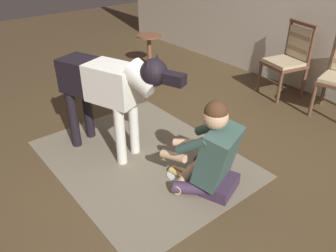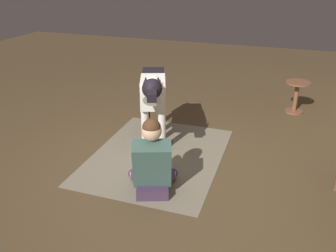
{
  "view_description": "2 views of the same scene",
  "coord_description": "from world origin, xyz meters",
  "px_view_note": "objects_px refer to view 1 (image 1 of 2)",
  "views": [
    {
      "loc": [
        2.14,
        -1.53,
        2.0
      ],
      "look_at": [
        0.24,
        0.02,
        0.57
      ],
      "focal_mm": 35.92,
      "sensor_mm": 36.0,
      "label": 1
    },
    {
      "loc": [
        3.59,
        1.45,
        2.29
      ],
      "look_at": [
        -0.09,
        0.2,
        0.48
      ],
      "focal_mm": 37.84,
      "sensor_mm": 36.0,
      "label": 2
    }
  ],
  "objects_px": {
    "dining_chair_left_of_pair": "(290,56)",
    "person_sitting_on_floor": "(212,155)",
    "round_side_table": "(149,48)",
    "large_dog": "(109,86)",
    "hot_dog_on_plate": "(178,173)"
  },
  "relations": [
    {
      "from": "dining_chair_left_of_pair",
      "to": "person_sitting_on_floor",
      "type": "xyz_separation_m",
      "value": [
        0.77,
        -2.25,
        -0.19
      ]
    },
    {
      "from": "round_side_table",
      "to": "large_dog",
      "type": "bearing_deg",
      "value": -44.39
    },
    {
      "from": "large_dog",
      "to": "hot_dog_on_plate",
      "type": "bearing_deg",
      "value": 20.1
    },
    {
      "from": "dining_chair_left_of_pair",
      "to": "person_sitting_on_floor",
      "type": "relative_size",
      "value": 1.15
    },
    {
      "from": "dining_chair_left_of_pair",
      "to": "person_sitting_on_floor",
      "type": "bearing_deg",
      "value": -71.11
    },
    {
      "from": "large_dog",
      "to": "round_side_table",
      "type": "relative_size",
      "value": 2.72
    },
    {
      "from": "person_sitting_on_floor",
      "to": "large_dog",
      "type": "distance_m",
      "value": 1.15
    },
    {
      "from": "large_dog",
      "to": "dining_chair_left_of_pair",
      "type": "bearing_deg",
      "value": 84.62
    },
    {
      "from": "dining_chair_left_of_pair",
      "to": "person_sitting_on_floor",
      "type": "distance_m",
      "value": 2.38
    },
    {
      "from": "hot_dog_on_plate",
      "to": "round_side_table",
      "type": "relative_size",
      "value": 0.4
    },
    {
      "from": "large_dog",
      "to": "hot_dog_on_plate",
      "type": "relative_size",
      "value": 6.73
    },
    {
      "from": "person_sitting_on_floor",
      "to": "round_side_table",
      "type": "height_order",
      "value": "person_sitting_on_floor"
    },
    {
      "from": "large_dog",
      "to": "person_sitting_on_floor",
      "type": "bearing_deg",
      "value": 20.1
    },
    {
      "from": "dining_chair_left_of_pair",
      "to": "large_dog",
      "type": "bearing_deg",
      "value": -95.38
    },
    {
      "from": "person_sitting_on_floor",
      "to": "hot_dog_on_plate",
      "type": "distance_m",
      "value": 0.46
    }
  ]
}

